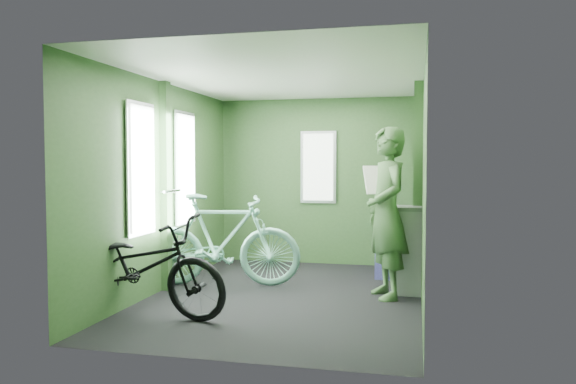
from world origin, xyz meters
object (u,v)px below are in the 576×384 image
at_px(bicycle_black, 142,316).
at_px(waste_box, 409,250).
at_px(bicycle_mint, 222,287).
at_px(bench_seat, 400,254).
at_px(passenger, 387,213).

xyz_separation_m(bicycle_black, waste_box, (2.38, 1.50, 0.47)).
bearing_deg(bicycle_black, waste_box, -48.02).
xyz_separation_m(bicycle_mint, waste_box, (2.07, 0.20, 0.47)).
relative_size(bicycle_mint, bench_seat, 2.03).
height_order(bicycle_mint, passenger, passenger).
height_order(passenger, waste_box, passenger).
height_order(bicycle_black, bicycle_mint, bicycle_mint).
xyz_separation_m(waste_box, bench_seat, (-0.12, 0.99, -0.21)).
height_order(bicycle_black, passenger, passenger).
bearing_deg(bench_seat, bicycle_mint, -143.80).
xyz_separation_m(bicycle_black, passenger, (2.16, 1.23, 0.89)).
bearing_deg(passenger, bench_seat, 152.16).
relative_size(bicycle_black, waste_box, 1.86).
bearing_deg(bicycle_mint, passenger, -102.76).
bearing_deg(bicycle_black, bench_seat, -32.47).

